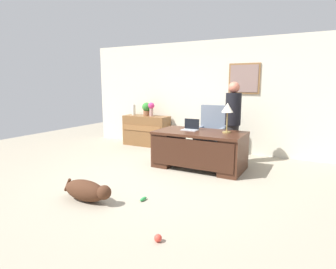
# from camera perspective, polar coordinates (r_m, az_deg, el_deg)

# --- Properties ---
(ground_plane) EXTENTS (12.00, 12.00, 0.00)m
(ground_plane) POSITION_cam_1_polar(r_m,az_deg,el_deg) (5.05, -1.54, -8.95)
(ground_plane) COLOR #9E937F
(back_wall) EXTENTS (7.00, 0.16, 2.70)m
(back_wall) POSITION_cam_1_polar(r_m,az_deg,el_deg) (7.15, 8.93, 7.63)
(back_wall) COLOR beige
(back_wall) RESTS_ON ground_plane
(desk) EXTENTS (1.74, 0.95, 0.73)m
(desk) POSITION_cam_1_polar(r_m,az_deg,el_deg) (5.63, 6.31, -2.80)
(desk) COLOR #422316
(desk) RESTS_ON ground_plane
(credenza) EXTENTS (1.25, 0.50, 0.81)m
(credenza) POSITION_cam_1_polar(r_m,az_deg,el_deg) (7.69, -4.38, 0.79)
(credenza) COLOR brown
(credenza) RESTS_ON ground_plane
(armchair) EXTENTS (0.60, 0.59, 1.18)m
(armchair) POSITION_cam_1_polar(r_m,az_deg,el_deg) (6.55, 8.70, 0.03)
(armchair) COLOR slate
(armchair) RESTS_ON ground_plane
(person_standing) EXTENTS (0.32, 0.32, 1.70)m
(person_standing) POSITION_cam_1_polar(r_m,az_deg,el_deg) (6.02, 12.96, 2.52)
(person_standing) COLOR #262323
(person_standing) RESTS_ON ground_plane
(dog_lying) EXTENTS (0.89, 0.31, 0.30)m
(dog_lying) POSITION_cam_1_polar(r_m,az_deg,el_deg) (4.26, -16.06, -10.86)
(dog_lying) COLOR #472819
(dog_lying) RESTS_ON ground_plane
(laptop) EXTENTS (0.32, 0.22, 0.22)m
(laptop) POSITION_cam_1_polar(r_m,az_deg,el_deg) (5.75, 4.60, 1.46)
(laptop) COLOR #B2B5BA
(laptop) RESTS_ON desk
(desk_lamp) EXTENTS (0.22, 0.22, 0.58)m
(desk_lamp) POSITION_cam_1_polar(r_m,az_deg,el_deg) (5.48, 11.93, 4.97)
(desk_lamp) COLOR #9E8447
(desk_lamp) RESTS_ON desk
(vase_with_flowers) EXTENTS (0.17, 0.17, 0.36)m
(vase_with_flowers) POSITION_cam_1_polar(r_m,az_deg,el_deg) (7.53, -3.41, 5.41)
(vase_with_flowers) COLOR tan
(vase_with_flowers) RESTS_ON credenza
(vase_empty) EXTENTS (0.11, 0.11, 0.29)m
(vase_empty) POSITION_cam_1_polar(r_m,az_deg,el_deg) (7.85, -6.97, 5.00)
(vase_empty) COLOR silver
(vase_empty) RESTS_ON credenza
(potted_plant) EXTENTS (0.24, 0.24, 0.36)m
(potted_plant) POSITION_cam_1_polar(r_m,az_deg,el_deg) (7.61, -4.35, 5.27)
(potted_plant) COLOR brown
(potted_plant) RESTS_ON credenza
(dog_toy_ball) EXTENTS (0.08, 0.08, 0.08)m
(dog_toy_ball) POSITION_cam_1_polar(r_m,az_deg,el_deg) (3.19, -2.04, -20.22)
(dog_toy_ball) COLOR #E53F33
(dog_toy_ball) RESTS_ON ground_plane
(dog_toy_bone) EXTENTS (0.06, 0.15, 0.05)m
(dog_toy_bone) POSITION_cam_1_polar(r_m,az_deg,el_deg) (4.17, -5.02, -12.85)
(dog_toy_bone) COLOR green
(dog_toy_bone) RESTS_ON ground_plane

